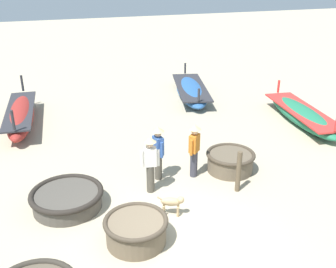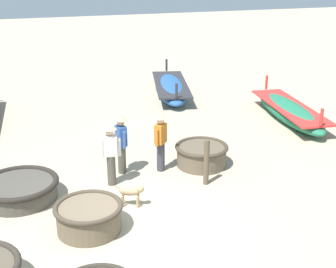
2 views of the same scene
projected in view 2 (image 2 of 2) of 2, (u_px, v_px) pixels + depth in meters
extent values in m
plane|color=tan|center=(120.00, 232.00, 10.06)|extent=(80.00, 80.00, 0.00)
cylinder|color=#4C473F|center=(20.00, 191.00, 11.36)|extent=(1.78, 1.78, 0.43)
torus|color=#28231E|center=(19.00, 183.00, 11.28)|extent=(1.92, 1.92, 0.14)
cylinder|color=brown|center=(201.00, 156.00, 13.21)|extent=(1.39, 1.39, 0.56)
torus|color=#42382B|center=(202.00, 147.00, 13.11)|extent=(1.50, 1.50, 0.11)
cylinder|color=brown|center=(89.00, 219.00, 10.04)|extent=(1.38, 1.38, 0.57)
torus|color=#42382B|center=(88.00, 207.00, 9.94)|extent=(1.49, 1.49, 0.11)
ellipsoid|color=#285693|center=(171.00, 88.00, 19.98)|extent=(2.38, 5.07, 0.61)
cube|color=#2D2D33|center=(171.00, 84.00, 19.91)|extent=(2.34, 4.70, 0.06)
cylinder|color=#2D2D33|center=(166.00, 65.00, 21.89)|extent=(0.10, 0.10, 0.55)
cylinder|color=#2D2D33|center=(176.00, 90.00, 17.69)|extent=(0.10, 0.10, 0.55)
ellipsoid|color=#237551|center=(289.00, 112.00, 16.91)|extent=(1.77, 4.98, 0.62)
cube|color=red|center=(290.00, 107.00, 16.84)|extent=(1.77, 4.59, 0.06)
cylinder|color=red|center=(267.00, 82.00, 18.78)|extent=(0.10, 0.10, 0.56)
cylinder|color=red|center=(322.00, 117.00, 14.66)|extent=(0.10, 0.10, 0.56)
cylinder|color=#383842|center=(161.00, 157.00, 12.84)|extent=(0.22, 0.22, 0.82)
cube|color=orange|center=(161.00, 134.00, 12.60)|extent=(0.40, 0.40, 0.54)
sphere|color=#DBB28E|center=(161.00, 120.00, 12.47)|extent=(0.20, 0.20, 0.20)
cylinder|color=orange|center=(164.00, 133.00, 12.80)|extent=(0.09, 0.09, 0.48)
cylinder|color=orange|center=(157.00, 138.00, 12.44)|extent=(0.09, 0.09, 0.48)
cone|color=#D1BC84|center=(161.00, 116.00, 12.42)|extent=(0.36, 0.36, 0.14)
cylinder|color=#4C473D|center=(122.00, 159.00, 12.70)|extent=(0.22, 0.22, 0.82)
cube|color=#33569E|center=(121.00, 136.00, 12.46)|extent=(0.28, 0.37, 0.54)
sphere|color=tan|center=(120.00, 122.00, 12.32)|extent=(0.20, 0.20, 0.20)
cylinder|color=#33569E|center=(118.00, 135.00, 12.66)|extent=(0.09, 0.09, 0.48)
cylinder|color=#33569E|center=(124.00, 140.00, 12.30)|extent=(0.09, 0.09, 0.48)
cone|color=#D1BC84|center=(120.00, 117.00, 12.28)|extent=(0.36, 0.36, 0.14)
cylinder|color=#4C473D|center=(111.00, 170.00, 12.03)|extent=(0.22, 0.22, 0.82)
cube|color=silver|center=(110.00, 146.00, 11.79)|extent=(0.37, 0.27, 0.54)
sphere|color=#DBB28E|center=(110.00, 132.00, 11.66)|extent=(0.20, 0.20, 0.20)
cylinder|color=silver|center=(119.00, 147.00, 11.84)|extent=(0.09, 0.09, 0.48)
cylinder|color=silver|center=(102.00, 148.00, 11.78)|extent=(0.09, 0.09, 0.48)
cone|color=#D1BC84|center=(109.00, 127.00, 11.61)|extent=(0.36, 0.36, 0.14)
ellipsoid|color=tan|center=(130.00, 191.00, 10.99)|extent=(0.56, 0.39, 0.22)
sphere|color=tan|center=(140.00, 189.00, 10.95)|extent=(0.18, 0.18, 0.18)
cylinder|color=tan|center=(119.00, 188.00, 10.99)|extent=(0.20, 0.12, 0.16)
cylinder|color=tan|center=(138.00, 199.00, 11.13)|extent=(0.06, 0.06, 0.28)
cylinder|color=tan|center=(137.00, 202.00, 11.00)|extent=(0.06, 0.06, 0.28)
cylinder|color=tan|center=(123.00, 199.00, 11.16)|extent=(0.06, 0.06, 0.28)
cylinder|color=tan|center=(122.00, 202.00, 11.03)|extent=(0.06, 0.06, 0.28)
cylinder|color=brown|center=(206.00, 162.00, 11.99)|extent=(0.14, 0.14, 1.23)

